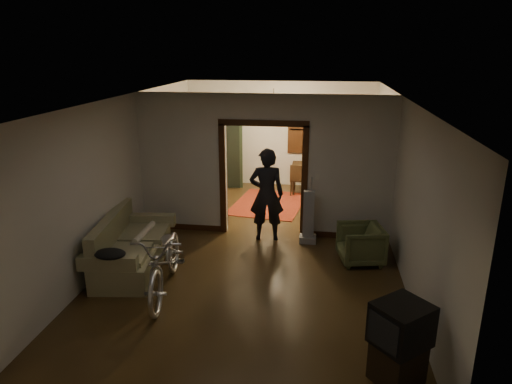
% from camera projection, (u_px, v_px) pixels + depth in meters
% --- Properties ---
extents(floor, '(5.00, 8.50, 0.01)m').
position_uv_depth(floor, '(258.00, 248.00, 8.64)').
color(floor, '#30210F').
rests_on(floor, ground).
extents(ceiling, '(5.00, 8.50, 0.01)m').
position_uv_depth(ceiling, '(258.00, 98.00, 7.80)').
color(ceiling, white).
rests_on(ceiling, floor).
extents(wall_back, '(5.00, 0.02, 2.80)m').
position_uv_depth(wall_back, '(280.00, 134.00, 12.23)').
color(wall_back, beige).
rests_on(wall_back, floor).
extents(wall_left, '(0.02, 8.50, 2.80)m').
position_uv_depth(wall_left, '(127.00, 171.00, 8.56)').
color(wall_left, beige).
rests_on(wall_left, floor).
extents(wall_right, '(0.02, 8.50, 2.80)m').
position_uv_depth(wall_right, '(401.00, 182.00, 7.88)').
color(wall_right, beige).
rests_on(wall_right, floor).
extents(partition_wall, '(5.00, 0.14, 2.80)m').
position_uv_depth(partition_wall, '(264.00, 166.00, 8.93)').
color(partition_wall, beige).
rests_on(partition_wall, floor).
extents(door_casing, '(1.74, 0.20, 2.32)m').
position_uv_depth(door_casing, '(264.00, 181.00, 9.02)').
color(door_casing, black).
rests_on(door_casing, floor).
extents(far_window, '(0.98, 0.06, 1.28)m').
position_uv_depth(far_window, '(306.00, 130.00, 12.05)').
color(far_window, black).
rests_on(far_window, wall_back).
extents(chandelier, '(0.24, 0.24, 0.24)m').
position_uv_depth(chandelier, '(274.00, 107.00, 10.29)').
color(chandelier, '#FFE0A5').
rests_on(chandelier, ceiling).
extents(light_switch, '(0.08, 0.01, 0.12)m').
position_uv_depth(light_switch, '(317.00, 177.00, 8.76)').
color(light_switch, silver).
rests_on(light_switch, partition_wall).
extents(sofa, '(1.14, 2.09, 0.92)m').
position_uv_depth(sofa, '(132.00, 243.00, 7.73)').
color(sofa, olive).
rests_on(sofa, floor).
extents(rolled_paper, '(0.11, 0.86, 0.11)m').
position_uv_depth(rolled_paper, '(144.00, 232.00, 7.98)').
color(rolled_paper, beige).
rests_on(rolled_paper, sofa).
extents(jacket, '(0.47, 0.36, 0.14)m').
position_uv_depth(jacket, '(110.00, 254.00, 6.80)').
color(jacket, black).
rests_on(jacket, sofa).
extents(bicycle, '(0.97, 2.10, 1.06)m').
position_uv_depth(bicycle, '(166.00, 260.00, 6.93)').
color(bicycle, silver).
rests_on(bicycle, floor).
extents(armchair, '(0.87, 0.85, 0.68)m').
position_uv_depth(armchair, '(360.00, 244.00, 7.97)').
color(armchair, '#4E5932').
rests_on(armchair, floor).
extents(tv_stand, '(0.67, 0.67, 0.45)m').
position_uv_depth(tv_stand, '(397.00, 363.00, 5.13)').
color(tv_stand, black).
rests_on(tv_stand, floor).
extents(crt_tv, '(0.76, 0.75, 0.49)m').
position_uv_depth(crt_tv, '(402.00, 325.00, 4.98)').
color(crt_tv, black).
rests_on(crt_tv, tv_stand).
extents(vacuum, '(0.39, 0.35, 1.04)m').
position_uv_depth(vacuum, '(309.00, 217.00, 8.74)').
color(vacuum, gray).
rests_on(vacuum, floor).
extents(person, '(0.72, 0.53, 1.83)m').
position_uv_depth(person, '(267.00, 195.00, 8.78)').
color(person, black).
rests_on(person, floor).
extents(oriental_rug, '(1.86, 2.28, 0.02)m').
position_uv_depth(oriental_rug, '(269.00, 204.00, 11.05)').
color(oriental_rug, maroon).
rests_on(oriental_rug, floor).
extents(locker, '(1.05, 0.70, 1.94)m').
position_uv_depth(locker, '(225.00, 151.00, 12.29)').
color(locker, black).
rests_on(locker, floor).
extents(globe, '(0.25, 0.25, 0.25)m').
position_uv_depth(globe, '(224.00, 115.00, 11.99)').
color(globe, '#1E5972').
rests_on(globe, locker).
extents(desk, '(1.14, 0.76, 0.78)m').
position_uv_depth(desk, '(312.00, 179.00, 11.72)').
color(desk, black).
rests_on(desk, floor).
extents(desk_chair, '(0.40, 0.40, 0.82)m').
position_uv_depth(desk_chair, '(297.00, 179.00, 11.64)').
color(desk_chair, black).
rests_on(desk_chair, floor).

